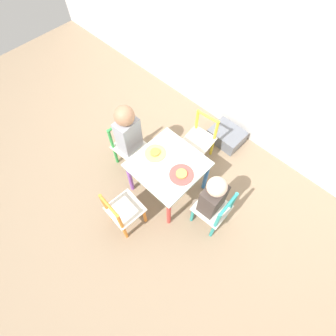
{
  "coord_description": "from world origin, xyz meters",
  "views": [
    {
      "loc": [
        0.78,
        -0.81,
        2.25
      ],
      "look_at": [
        0.0,
        0.0,
        0.37
      ],
      "focal_mm": 28.0,
      "sensor_mm": 36.0,
      "label": 1
    }
  ],
  "objects": [
    {
      "name": "chair_orange",
      "position": [
        -0.03,
        -0.5,
        0.24
      ],
      "size": [
        0.28,
        0.28,
        0.5
      ],
      "rotation": [
        0.0,
        0.0,
        -3.21
      ],
      "color": "silver",
      "rests_on": "ground_plane"
    },
    {
      "name": "child_right",
      "position": [
        0.44,
        0.02,
        0.4
      ],
      "size": [
        0.21,
        0.21,
        0.69
      ],
      "rotation": [
        0.0,
        0.0,
        -1.52
      ],
      "color": "#7A6B5B",
      "rests_on": "ground_plane"
    },
    {
      "name": "kids_table",
      "position": [
        0.0,
        0.0,
        0.37
      ],
      "size": [
        0.54,
        0.54,
        0.43
      ],
      "color": "silver",
      "rests_on": "ground_plane"
    },
    {
      "name": "house_wall",
      "position": [
        0.0,
        1.05,
        1.3
      ],
      "size": [
        6.0,
        0.06,
        2.6
      ],
      "color": "silver",
      "rests_on": "ground_plane"
    },
    {
      "name": "child_left",
      "position": [
        -0.44,
        -0.03,
        0.46
      ],
      "size": [
        0.22,
        0.21,
        0.77
      ],
      "rotation": [
        0.0,
        0.0,
        -4.65
      ],
      "color": "#38383D",
      "rests_on": "ground_plane"
    },
    {
      "name": "storage_bin",
      "position": [
        0.05,
        0.83,
        0.07
      ],
      "size": [
        0.33,
        0.27,
        0.14
      ],
      "color": "slate",
      "rests_on": "ground_plane"
    },
    {
      "name": "plate_right",
      "position": [
        0.15,
        0.0,
        0.44
      ],
      "size": [
        0.2,
        0.2,
        0.03
      ],
      "color": "#E54C47",
      "rests_on": "kids_table"
    },
    {
      "name": "chair_green",
      "position": [
        -0.5,
        -0.03,
        0.24
      ],
      "size": [
        0.28,
        0.28,
        0.5
      ],
      "rotation": [
        0.0,
        0.0,
        -4.65
      ],
      "color": "silver",
      "rests_on": "ground_plane"
    },
    {
      "name": "chair_yellow",
      "position": [
        -0.05,
        0.5,
        0.24
      ],
      "size": [
        0.29,
        0.29,
        0.5
      ],
      "rotation": [
        0.0,
        0.0,
        0.1
      ],
      "color": "silver",
      "rests_on": "ground_plane"
    },
    {
      "name": "plate_left",
      "position": [
        -0.15,
        0.0,
        0.44
      ],
      "size": [
        0.18,
        0.18,
        0.03
      ],
      "color": "#EADB66",
      "rests_on": "kids_table"
    },
    {
      "name": "chair_teal",
      "position": [
        0.5,
        0.03,
        0.24
      ],
      "size": [
        0.27,
        0.27,
        0.5
      ],
      "rotation": [
        0.0,
        0.0,
        -1.52
      ],
      "color": "silver",
      "rests_on": "ground_plane"
    },
    {
      "name": "ground_plane",
      "position": [
        0.0,
        0.0,
        0.0
      ],
      "size": [
        6.0,
        6.0,
        0.0
      ],
      "primitive_type": "plane",
      "color": "#8C755B"
    }
  ]
}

